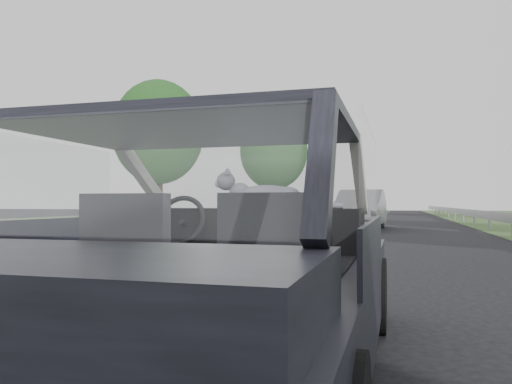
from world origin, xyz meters
The scene contains 10 objects.
ground centered at (0.00, 0.00, 0.00)m, with size 140.00×140.00×0.00m, color #242426.
subject_car centered at (0.00, 0.00, 0.72)m, with size 1.80×4.00×1.45m, color black.
dashboard centered at (0.00, 0.62, 0.85)m, with size 1.58×0.45×0.30m, color black.
driver_seat centered at (-0.40, -0.29, 0.88)m, with size 0.50×0.72×0.42m, color black.
passenger_seat centered at (0.40, -0.29, 0.88)m, with size 0.50×0.72×0.42m, color black.
steering_wheel centered at (-0.40, 0.33, 0.92)m, with size 0.36×0.36×0.04m, color black.
cat centered at (0.13, 0.62, 1.09)m, with size 0.64×0.20×0.29m, color gray.
other_car centered at (-0.39, 17.33, 0.79)m, with size 1.89×4.79×1.58m, color #A6A8AC.
tree_5 centered at (-11.83, 22.44, 3.85)m, with size 5.08×5.08×7.70m, color #2B5827, non-canonical shape.
tree_6 centered at (-7.57, 32.14, 3.71)m, with size 4.90×4.90×7.42m, color #2B5827, non-canonical shape.
Camera 1 is at (1.02, -2.80, 1.04)m, focal length 35.00 mm.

